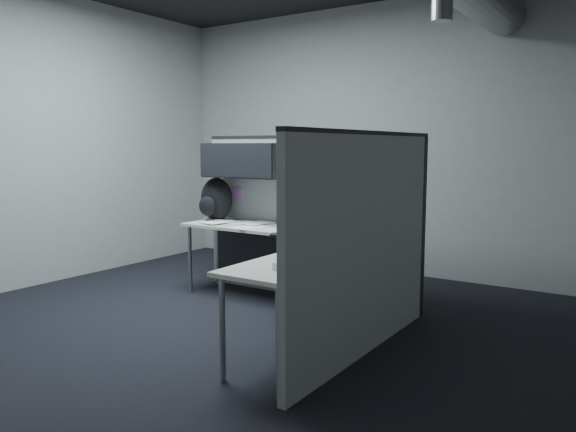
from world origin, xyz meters
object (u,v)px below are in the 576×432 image
Objects in this scene: phone at (299,254)px; monitor at (358,206)px; backpack at (216,200)px; desk at (294,248)px; keyboard at (294,236)px.

monitor is at bearing 92.38° from phone.
monitor is 1.39× the size of backpack.
desk is 9.23× the size of phone.
desk is 0.23m from keyboard.
phone is at bearing -35.97° from keyboard.
monitor reaches higher than backpack.
monitor is 0.61m from keyboard.
phone is 2.24m from backpack.
monitor reaches higher than keyboard.
keyboard is at bearing -55.52° from desk.
backpack reaches higher than phone.
desk is at bearing 1.80° from backpack.
backpack is at bearing 144.36° from phone.
monitor reaches higher than phone.
monitor is 1.10m from phone.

